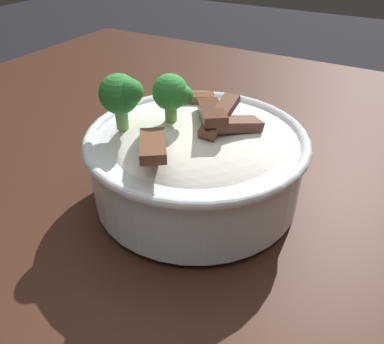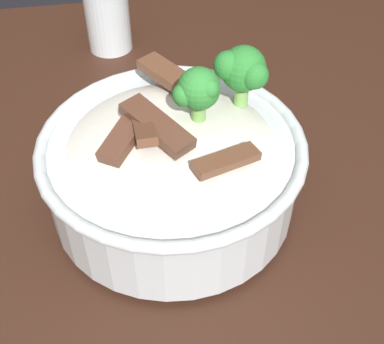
% 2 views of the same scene
% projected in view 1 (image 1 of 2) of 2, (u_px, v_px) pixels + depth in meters
% --- Properties ---
extents(dining_table, '(1.48, 1.09, 0.79)m').
position_uv_depth(dining_table, '(269.00, 247.00, 0.56)').
color(dining_table, '#381E14').
rests_on(dining_table, ground).
extents(rice_bowl, '(0.26, 0.26, 0.16)m').
position_uv_depth(rice_bowl, '(195.00, 156.00, 0.45)').
color(rice_bowl, silver).
rests_on(rice_bowl, dining_table).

